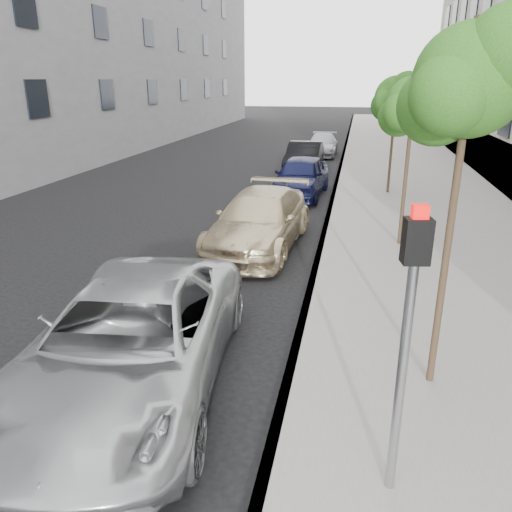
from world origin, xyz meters
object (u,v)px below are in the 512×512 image
(tree_near, at_px, (472,81))
(sedan_black, at_px, (304,158))
(minivan, at_px, (131,340))
(tree_far, at_px, (397,97))
(sedan_rear, at_px, (322,145))
(suv, at_px, (260,220))
(tree_mid, at_px, (414,104))
(sedan_blue, at_px, (301,176))
(signal_pole, at_px, (407,324))

(tree_near, bearing_deg, sedan_black, 102.17)
(minivan, distance_m, sedan_black, 18.15)
(tree_far, height_order, sedan_rear, tree_far)
(tree_near, bearing_deg, suv, 122.07)
(tree_mid, distance_m, sedan_blue, 7.30)
(tree_near, xyz_separation_m, sedan_black, (-3.73, 17.30, -3.52))
(tree_near, relative_size, signal_pole, 1.60)
(tree_far, relative_size, minivan, 0.78)
(tree_near, distance_m, suv, 7.78)
(tree_far, bearing_deg, minivan, -106.97)
(sedan_black, bearing_deg, minivan, -91.04)
(sedan_black, bearing_deg, tree_near, -77.31)
(tree_near, xyz_separation_m, sedan_blue, (-3.33, 12.30, -3.48))
(tree_near, xyz_separation_m, minivan, (-4.23, -0.85, -3.46))
(tree_mid, bearing_deg, sedan_black, 109.06)
(minivan, bearing_deg, tree_far, 66.82)
(minivan, distance_m, sedan_blue, 13.18)
(tree_near, distance_m, tree_far, 13.01)
(sedan_blue, height_order, sedan_rear, sedan_blue)
(tree_mid, height_order, sedan_blue, tree_mid)
(tree_far, height_order, minivan, tree_far)
(tree_near, bearing_deg, tree_mid, 90.00)
(tree_near, bearing_deg, signal_pole, -107.86)
(tree_mid, height_order, sedan_rear, tree_mid)
(suv, bearing_deg, signal_pole, -65.68)
(sedan_blue, bearing_deg, tree_near, -70.98)
(signal_pole, distance_m, sedan_rear, 25.71)
(sedan_blue, bearing_deg, minivan, -90.02)
(minivan, height_order, sedan_black, minivan)
(suv, relative_size, sedan_black, 1.16)
(tree_near, relative_size, minivan, 0.88)
(tree_near, height_order, minivan, tree_near)
(minivan, bearing_deg, sedan_blue, 79.88)
(tree_near, height_order, tree_far, tree_near)
(tree_near, distance_m, sedan_black, 18.04)
(signal_pole, height_order, sedan_rear, signal_pole)
(signal_pole, height_order, minivan, signal_pole)
(suv, bearing_deg, tree_far, 66.64)
(tree_mid, height_order, minivan, tree_mid)
(tree_far, distance_m, signal_pole, 15.28)
(tree_mid, bearing_deg, signal_pole, -94.63)
(sedan_rear, bearing_deg, sedan_black, -93.72)
(tree_mid, bearing_deg, minivan, -119.90)
(tree_far, xyz_separation_m, sedan_blue, (-3.33, -0.70, -2.88))
(suv, bearing_deg, tree_near, -53.90)
(tree_mid, xyz_separation_m, sedan_black, (-3.73, 10.80, -2.96))
(tree_mid, xyz_separation_m, minivan, (-4.23, -7.35, -2.90))
(sedan_black, bearing_deg, tree_far, -48.53)
(sedan_blue, xyz_separation_m, sedan_rear, (0.00, 11.05, -0.14))
(tree_near, bearing_deg, minivan, -168.67)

